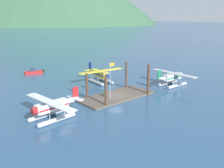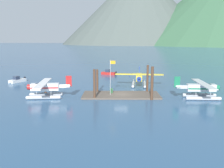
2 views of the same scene
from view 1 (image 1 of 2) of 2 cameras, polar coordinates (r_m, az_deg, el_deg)
ground_plane at (r=44.73m, az=0.91°, el=-2.96°), size 1200.00×1200.00×0.00m
dock_platform at (r=44.69m, az=0.91°, el=-2.78°), size 13.85×6.02×0.30m
piling_near_left at (r=39.12m, az=-1.40°, el=-1.67°), size 0.43×0.43×5.17m
piling_near_right at (r=45.48m, az=8.25°, el=0.90°), size 0.47×0.47×5.67m
piling_far_left at (r=43.27m, az=-5.71°, el=-0.55°), size 0.42×0.42×4.51m
piling_far_right at (r=49.21m, az=3.27°, el=1.92°), size 0.40×0.40×5.35m
flagpole at (r=41.97m, az=-0.33°, el=1.78°), size 0.95×0.10×6.30m
fuel_drum at (r=44.13m, az=-1.69°, el=-2.22°), size 0.62×0.62×0.88m
mooring_buoy at (r=37.44m, az=-15.21°, el=-6.62°), size 0.71×0.71×0.71m
seaplane_yellow_bow_right at (r=54.13m, az=-2.71°, el=1.96°), size 10.49×7.96×3.84m
seaplane_silver_stbd_aft at (r=53.00m, az=13.58°, el=1.26°), size 7.98×10.45×3.84m
seaplane_white_port_aft at (r=35.74m, az=-13.54°, el=-5.45°), size 7.97×10.48×3.84m
boat_red_open_north at (r=65.72m, az=-17.44°, el=2.65°), size 4.63×2.95×1.50m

